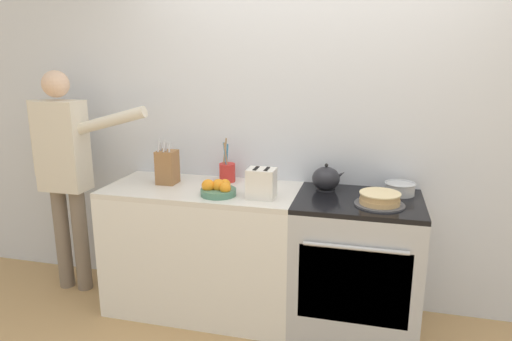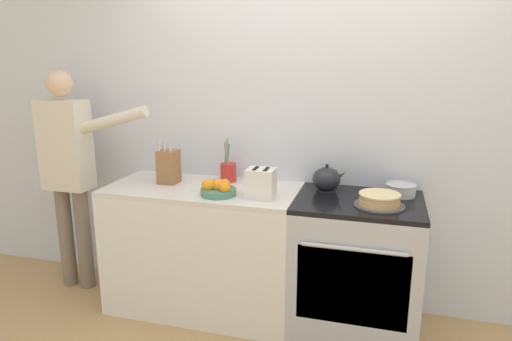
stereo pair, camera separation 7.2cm
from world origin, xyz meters
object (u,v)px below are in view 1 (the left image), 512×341
object	(u,v)px
toaster	(261,183)
utensil_crock	(227,172)
layer_cake	(380,199)
person_baker	(65,163)
tea_kettle	(326,179)
mixing_bowl	(400,189)
knife_block	(167,167)
fruit_bowl	(218,189)
stove_range	(355,265)

from	to	relation	value
toaster	utensil_crock	bearing A→B (deg)	136.13
layer_cake	person_baker	xyz separation A→B (m)	(-2.23, 0.11, 0.07)
tea_kettle	mixing_bowl	distance (m)	0.47
person_baker	toaster	bearing A→B (deg)	-2.24
tea_kettle	toaster	distance (m)	0.47
tea_kettle	person_baker	xyz separation A→B (m)	(-1.89, -0.14, 0.03)
mixing_bowl	utensil_crock	distance (m)	1.17
knife_block	toaster	distance (m)	0.73
mixing_bowl	person_baker	bearing A→B (deg)	-176.40
tea_kettle	mixing_bowl	size ratio (longest dim) A/B	1.16
layer_cake	person_baker	distance (m)	2.23
toaster	knife_block	bearing A→B (deg)	166.96
layer_cake	fruit_bowl	bearing A→B (deg)	-177.16
toaster	person_baker	xyz separation A→B (m)	(-1.51, 0.14, 0.01)
stove_range	tea_kettle	size ratio (longest dim) A/B	3.97
tea_kettle	utensil_crock	world-z (taller)	utensil_crock
stove_range	mixing_bowl	xyz separation A→B (m)	(0.25, 0.16, 0.48)
stove_range	person_baker	bearing A→B (deg)	179.55
knife_block	person_baker	distance (m)	0.80
stove_range	person_baker	xyz separation A→B (m)	(-2.11, 0.02, 0.55)
stove_range	layer_cake	distance (m)	0.50
mixing_bowl	knife_block	xyz separation A→B (m)	(-1.56, -0.12, 0.08)
mixing_bowl	person_baker	xyz separation A→B (m)	(-2.36, -0.15, 0.06)
fruit_bowl	toaster	world-z (taller)	toaster
stove_range	fruit_bowl	bearing A→B (deg)	-170.91
utensil_crock	toaster	size ratio (longest dim) A/B	1.62
mixing_bowl	toaster	bearing A→B (deg)	-161.32
layer_cake	knife_block	distance (m)	1.44
toaster	fruit_bowl	bearing A→B (deg)	-176.09
tea_kettle	toaster	xyz separation A→B (m)	(-0.37, -0.28, 0.02)
stove_range	layer_cake	bearing A→B (deg)	-36.65
stove_range	person_baker	world-z (taller)	person_baker
utensil_crock	mixing_bowl	bearing A→B (deg)	-1.32
knife_block	fruit_bowl	bearing A→B (deg)	-22.96
layer_cake	mixing_bowl	world-z (taller)	same
mixing_bowl	fruit_bowl	size ratio (longest dim) A/B	0.85
mixing_bowl	person_baker	size ratio (longest dim) A/B	0.12
mixing_bowl	stove_range	bearing A→B (deg)	-146.47
tea_kettle	fruit_bowl	size ratio (longest dim) A/B	0.99
layer_cake	mixing_bowl	bearing A→B (deg)	63.55
layer_cake	mixing_bowl	size ratio (longest dim) A/B	1.53
knife_block	utensil_crock	distance (m)	0.42
tea_kettle	mixing_bowl	world-z (taller)	tea_kettle
layer_cake	fruit_bowl	xyz separation A→B (m)	(-1.00, -0.05, 0.01)
tea_kettle	knife_block	bearing A→B (deg)	-174.16
toaster	layer_cake	bearing A→B (deg)	2.43
utensil_crock	person_baker	size ratio (longest dim) A/B	0.19
layer_cake	person_baker	size ratio (longest dim) A/B	0.18
layer_cake	utensil_crock	world-z (taller)	utensil_crock
knife_block	fruit_bowl	xyz separation A→B (m)	(0.43, -0.18, -0.08)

